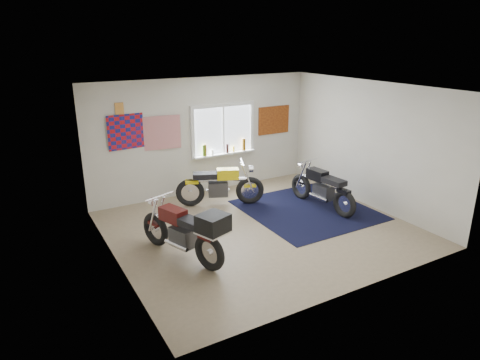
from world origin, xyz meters
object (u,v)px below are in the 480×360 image
black_chrome_bike (322,189)px  navy_rug (307,210)px  maroon_tourer (187,231)px  yellow_triumph (220,186)px

black_chrome_bike → navy_rug: bearing=79.4°
navy_rug → maroon_tourer: 3.21m
yellow_triumph → navy_rug: bearing=-15.7°
yellow_triumph → maroon_tourer: (-1.59, -1.93, 0.09)m
black_chrome_bike → maroon_tourer: bearing=96.1°
yellow_triumph → maroon_tourer: size_ratio=0.96×
yellow_triumph → maroon_tourer: bearing=-106.3°
navy_rug → black_chrome_bike: size_ratio=1.37×
navy_rug → maroon_tourer: bearing=-166.8°
maroon_tourer → black_chrome_bike: bearing=-98.6°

